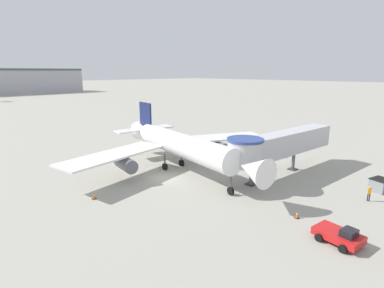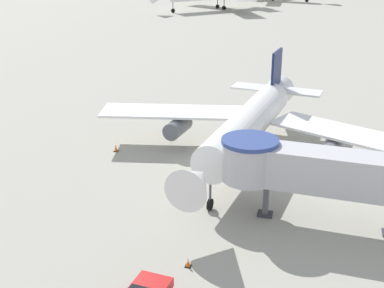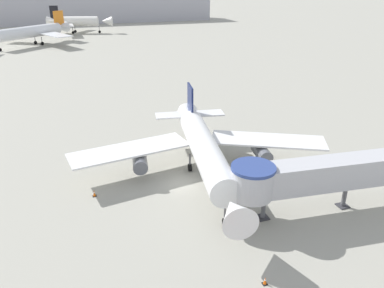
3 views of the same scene
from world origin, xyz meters
name	(u,v)px [view 1 (image 1 of 3)]	position (x,y,z in m)	size (l,w,h in m)	color
ground_plane	(168,178)	(0.00, 0.00, 0.00)	(800.00, 800.00, 0.00)	#9E9B8E
main_airplane	(179,145)	(2.91, 1.12, 3.57)	(30.77, 26.79, 8.38)	white
jet_bridge	(277,145)	(10.22, -8.96, 4.11)	(18.90, 4.77, 5.79)	#B7B7BC
pushback_tug_red	(339,235)	(0.16, -20.50, 0.64)	(2.71, 3.69, 1.43)	red
service_container_gray	(380,185)	(14.15, -19.73, 0.73)	(2.31, 2.15, 1.45)	gray
traffic_cone_near_nose	(297,215)	(1.62, -16.31, 0.31)	(0.39, 0.39, 0.65)	black
traffic_cone_port_wing	(94,196)	(-9.64, 0.55, 0.34)	(0.43, 0.43, 0.71)	black
ground_crew_marshaller	(369,193)	(10.37, -19.68, 0.93)	(0.31, 0.36, 1.62)	#1E2338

